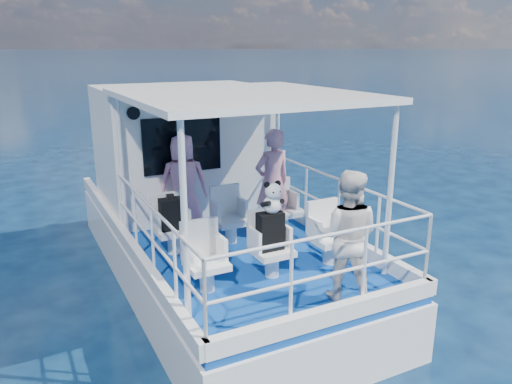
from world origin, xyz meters
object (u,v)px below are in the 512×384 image
backpack_center (270,231)px  passenger_stbd_aft (347,236)px  passenger_port_fwd (184,183)px  panda (272,197)px

backpack_center → passenger_stbd_aft: bearing=-59.2°
passenger_stbd_aft → backpack_center: bearing=-16.7°
passenger_port_fwd → passenger_stbd_aft: size_ratio=1.01×
passenger_port_fwd → backpack_center: (0.40, -2.15, -0.16)m
passenger_stbd_aft → panda: size_ratio=3.83×
panda → passenger_stbd_aft: bearing=-59.8°
passenger_port_fwd → panda: passenger_port_fwd is taller
passenger_port_fwd → panda: size_ratio=3.86×
passenger_stbd_aft → backpack_center: (-0.52, 0.88, -0.15)m
passenger_stbd_aft → backpack_center: 1.03m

